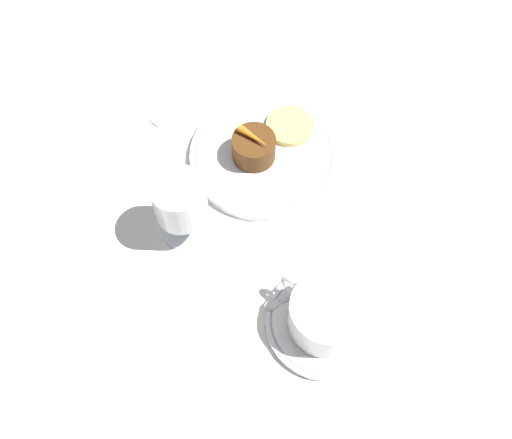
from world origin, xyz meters
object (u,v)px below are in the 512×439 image
at_px(coffee_cup, 326,314).
at_px(wine_glass, 180,203).
at_px(fork, 183,100).
at_px(dinner_plate, 264,155).
at_px(dessert_cake, 254,148).

distance_m(coffee_cup, wine_glass, 0.24).
bearing_deg(fork, dinner_plate, -179.84).
relative_size(dinner_plate, coffee_cup, 1.82).
bearing_deg(dinner_plate, fork, 0.16).
height_order(coffee_cup, wine_glass, wine_glass).
distance_m(fork, dessert_cake, 0.17).
distance_m(coffee_cup, dessert_cake, 0.28).
bearing_deg(fork, wine_glass, 135.48).
xyz_separation_m(coffee_cup, fork, (0.41, -0.15, -0.04)).
relative_size(coffee_cup, dessert_cake, 1.88).
height_order(wine_glass, dessert_cake, wine_glass).
bearing_deg(wine_glass, coffee_cup, -175.92).
height_order(dinner_plate, fork, dinner_plate).
bearing_deg(fork, coffee_cup, 159.79).
bearing_deg(wine_glass, dinner_plate, -91.31).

